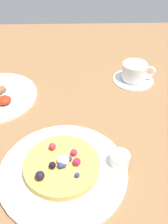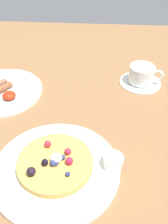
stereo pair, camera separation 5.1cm
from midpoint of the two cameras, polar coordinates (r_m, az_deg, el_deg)
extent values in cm
cube|color=brown|center=(69.81, -0.79, -3.09)|extent=(177.85, 145.40, 3.00)
cylinder|color=white|center=(57.24, -3.78, -12.92)|extent=(28.39, 28.39, 1.19)
cylinder|color=gold|center=(56.41, -4.03, -11.65)|extent=(16.77, 16.77, 1.68)
sphere|color=navy|center=(54.49, -4.40, -11.65)|extent=(1.35, 1.35, 1.35)
sphere|color=#C52644|center=(56.35, -1.09, -9.07)|extent=(1.50, 1.50, 1.50)
sphere|color=navy|center=(54.58, -3.71, -11.75)|extent=(1.04, 1.04, 1.04)
sphere|color=black|center=(54.70, -6.26, -11.44)|extent=(1.49, 1.49, 1.49)
sphere|color=navy|center=(52.84, -0.92, -14.08)|extent=(1.05, 1.05, 1.05)
sphere|color=navy|center=(55.55, -2.68, -10.36)|extent=(1.14, 1.14, 1.14)
sphere|color=#C01F41|center=(54.53, -0.67, -11.18)|extent=(1.66, 1.66, 1.66)
sphere|color=red|center=(58.08, -5.79, -7.33)|extent=(1.59, 1.59, 1.59)
sphere|color=black|center=(53.33, -9.26, -13.35)|extent=(1.92, 1.92, 1.92)
ellipsoid|color=white|center=(55.19, -3.71, -10.52)|extent=(2.63, 2.63, 1.58)
cylinder|color=white|center=(56.64, 9.30, -11.13)|extent=(4.43, 4.43, 2.72)
cylinder|color=maroon|center=(56.22, 9.36, -10.78)|extent=(3.64, 3.64, 0.33)
cylinder|color=white|center=(82.48, -16.77, 4.47)|extent=(25.88, 25.88, 1.01)
ellipsoid|color=#B12810|center=(77.13, -14.93, 3.62)|extent=(3.98, 3.98, 2.19)
cylinder|color=white|center=(86.29, 14.33, 6.60)|extent=(13.53, 13.53, 0.79)
cylinder|color=white|center=(84.69, 14.67, 8.34)|extent=(8.09, 8.09, 5.40)
torus|color=white|center=(84.94, 18.08, 7.93)|extent=(3.91, 1.43, 3.83)
cylinder|color=olive|center=(83.83, 14.86, 9.34)|extent=(6.87, 6.87, 0.43)
camera|label=1|loc=(0.03, -87.79, 1.86)|focal=40.11mm
camera|label=2|loc=(0.03, 92.21, -1.86)|focal=40.11mm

